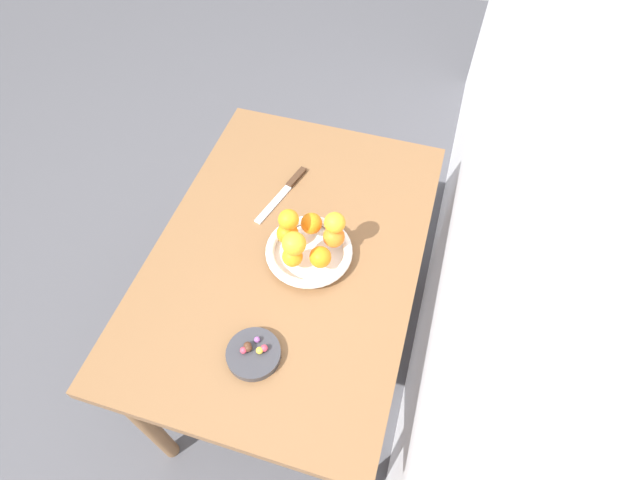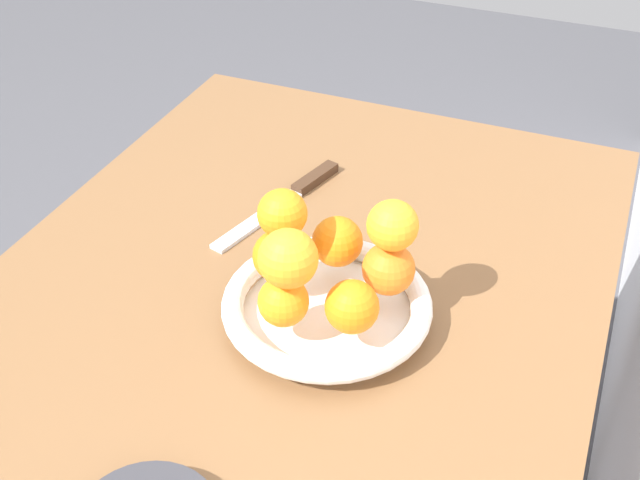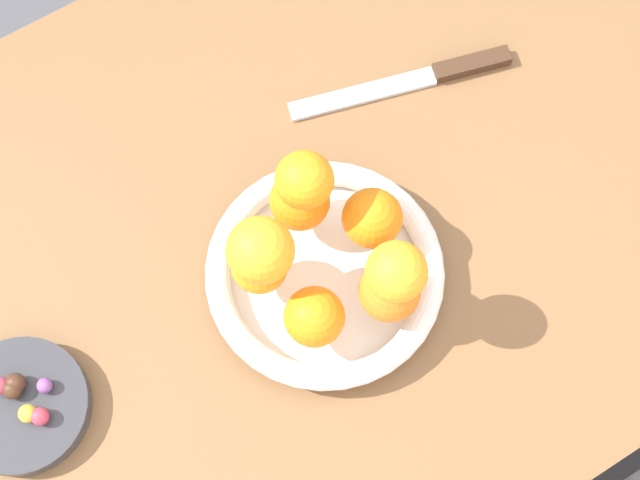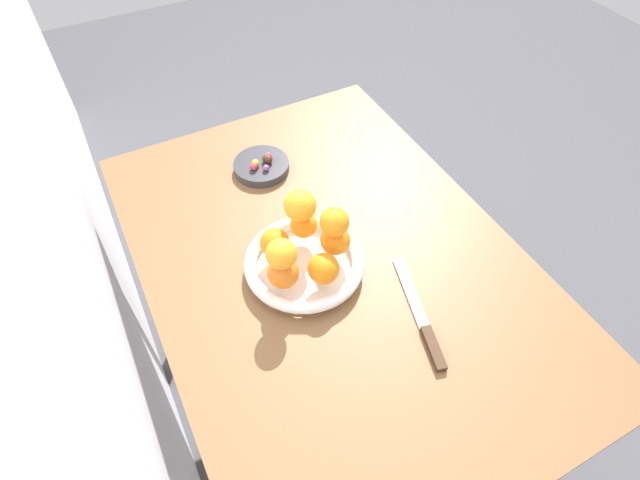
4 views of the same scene
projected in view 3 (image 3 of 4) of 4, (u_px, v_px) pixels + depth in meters
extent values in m
plane|color=#4C4C51|center=(304.00, 372.00, 1.75)|extent=(6.00, 6.00, 0.00)
cube|color=brown|center=(293.00, 236.00, 1.07)|extent=(1.10, 0.76, 0.04)
cylinder|color=brown|center=(455.00, 8.00, 1.60)|extent=(0.05, 0.05, 0.70)
cylinder|color=white|center=(326.00, 277.00, 1.03)|extent=(0.20, 0.20, 0.01)
torus|color=white|center=(327.00, 271.00, 1.01)|extent=(0.25, 0.25, 0.03)
cylinder|color=#333338|center=(21.00, 406.00, 0.98)|extent=(0.14, 0.14, 0.02)
sphere|color=orange|center=(299.00, 199.00, 0.99)|extent=(0.06, 0.06, 0.06)
sphere|color=orange|center=(260.00, 265.00, 0.97)|extent=(0.06, 0.06, 0.06)
sphere|color=orange|center=(314.00, 317.00, 0.95)|extent=(0.06, 0.06, 0.06)
sphere|color=orange|center=(390.00, 291.00, 0.96)|extent=(0.06, 0.06, 0.06)
sphere|color=orange|center=(372.00, 218.00, 0.98)|extent=(0.06, 0.06, 0.06)
sphere|color=orange|center=(260.00, 250.00, 0.91)|extent=(0.07, 0.07, 0.07)
sphere|color=orange|center=(304.00, 180.00, 0.93)|extent=(0.06, 0.06, 0.06)
sphere|color=orange|center=(396.00, 272.00, 0.90)|extent=(0.06, 0.06, 0.06)
sphere|color=#8C4C99|center=(44.00, 386.00, 0.97)|extent=(0.02, 0.02, 0.02)
sphere|color=#472819|center=(12.00, 389.00, 0.96)|extent=(0.02, 0.02, 0.02)
sphere|color=#C6384C|center=(40.00, 416.00, 0.96)|extent=(0.02, 0.02, 0.02)
sphere|color=gold|center=(28.00, 413.00, 0.96)|extent=(0.02, 0.02, 0.02)
sphere|color=#472819|center=(15.00, 383.00, 0.97)|extent=(0.02, 0.02, 0.02)
cube|color=#3F2819|center=(472.00, 64.00, 1.11)|extent=(0.09, 0.04, 0.01)
cube|color=silver|center=(362.00, 94.00, 1.11)|extent=(0.17, 0.07, 0.01)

